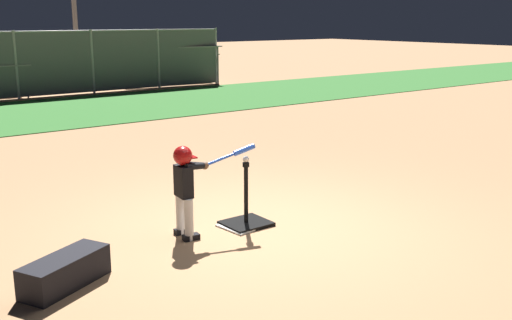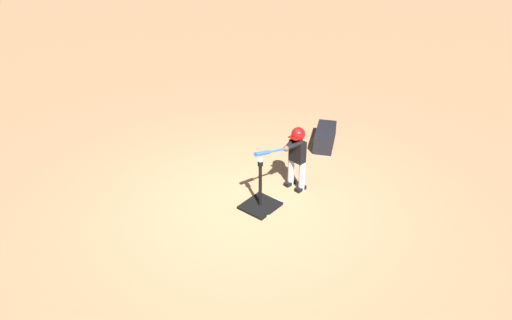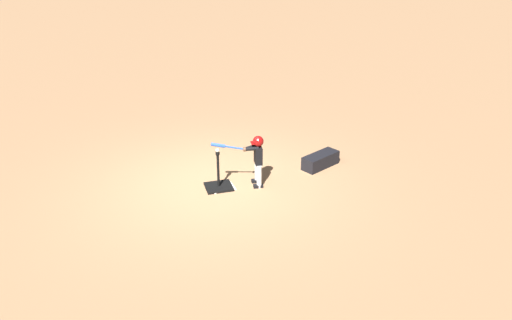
% 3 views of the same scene
% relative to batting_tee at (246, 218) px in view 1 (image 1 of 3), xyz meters
% --- Properties ---
extents(ground_plane, '(90.00, 90.00, 0.00)m').
position_rel_batting_tee_xyz_m(ground_plane, '(0.05, -0.17, -0.09)').
color(ground_plane, '#AD7F56').
extents(grass_outfield_strip, '(56.00, 5.24, 0.02)m').
position_rel_batting_tee_xyz_m(grass_outfield_strip, '(0.05, 9.74, -0.08)').
color(grass_outfield_strip, '#33702D').
rests_on(grass_outfield_strip, ground_plane).
extents(home_plate, '(0.48, 0.48, 0.02)m').
position_rel_batting_tee_xyz_m(home_plate, '(-0.06, -0.01, -0.08)').
color(home_plate, white).
rests_on(home_plate, ground_plane).
extents(batting_tee, '(0.51, 0.46, 0.74)m').
position_rel_batting_tee_xyz_m(batting_tee, '(0.00, 0.00, 0.00)').
color(batting_tee, black).
rests_on(batting_tee, ground_plane).
extents(batter_child, '(0.98, 0.33, 1.01)m').
position_rel_batting_tee_xyz_m(batter_child, '(-0.71, 0.09, 0.55)').
color(batter_child, silver).
rests_on(batter_child, ground_plane).
extents(baseball, '(0.07, 0.07, 0.07)m').
position_rel_batting_tee_xyz_m(baseball, '(0.00, 0.00, 0.69)').
color(baseball, white).
rests_on(baseball, batting_tee).
extents(bleachers_far_left, '(3.55, 2.68, 1.38)m').
position_rel_batting_tee_xyz_m(bleachers_far_left, '(6.83, 14.09, 0.59)').
color(bleachers_far_left, gray).
rests_on(bleachers_far_left, ground_plane).
extents(equipment_bag, '(0.90, 0.66, 0.28)m').
position_rel_batting_tee_xyz_m(equipment_bag, '(-2.23, -0.32, 0.05)').
color(equipment_bag, black).
rests_on(equipment_bag, ground_plane).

